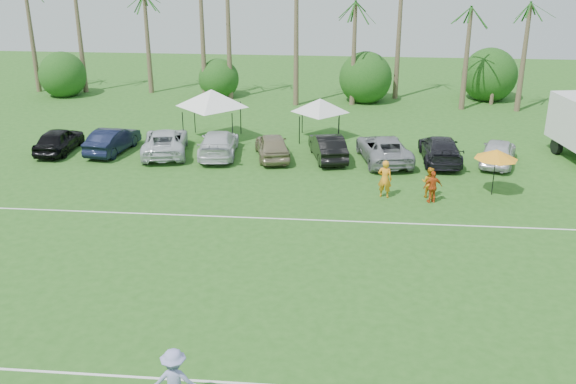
{
  "coord_description": "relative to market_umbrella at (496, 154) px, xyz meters",
  "views": [
    {
      "loc": [
        4.57,
        -13.21,
        12.05
      ],
      "look_at": [
        2.09,
        13.38,
        1.6
      ],
      "focal_mm": 40.0,
      "sensor_mm": 36.0,
      "label": 1
    }
  ],
  "objects": [
    {
      "name": "market_umbrella",
      "position": [
        0.0,
        0.0,
        0.0
      ],
      "size": [
        2.17,
        2.17,
        2.42
      ],
      "color": "black",
      "rests_on": "ground"
    },
    {
      "name": "bush_tree_0",
      "position": [
        -31.1,
        20.94,
        -0.37
      ],
      "size": [
        4.0,
        4.0,
        4.0
      ],
      "color": "brown",
      "rests_on": "ground"
    },
    {
      "name": "canopy_tent_right",
      "position": [
        -9.22,
        9.17,
        0.5
      ],
      "size": [
        3.85,
        3.85,
        3.12
      ],
      "color": "black",
      "rests_on": "ground"
    },
    {
      "name": "bush_tree_1",
      "position": [
        -18.1,
        20.94,
        -0.37
      ],
      "size": [
        4.0,
        4.0,
        4.0
      ],
      "color": "brown",
      "rests_on": "ground"
    },
    {
      "name": "field_lines",
      "position": [
        -12.1,
        -10.06,
        -2.16
      ],
      "size": [
        80.0,
        12.1,
        0.01
      ],
      "color": "white",
      "rests_on": "ground"
    },
    {
      "name": "palm_tree_0",
      "position": [
        -34.1,
        19.94,
        5.31
      ],
      "size": [
        2.4,
        2.4,
        8.9
      ],
      "color": "brown",
      "rests_on": "ground"
    },
    {
      "name": "parked_car_4",
      "position": [
        -11.84,
        4.89,
        -1.41
      ],
      "size": [
        2.76,
        4.74,
        1.52
      ],
      "primitive_type": "imported",
      "rotation": [
        0.0,
        0.0,
        3.37
      ],
      "color": "gray",
      "rests_on": "ground"
    },
    {
      "name": "parked_car_3",
      "position": [
        -15.12,
        5.1,
        -1.41
      ],
      "size": [
        2.56,
        5.39,
        1.52
      ],
      "primitive_type": "imported",
      "rotation": [
        0.0,
        0.0,
        3.23
      ],
      "color": "silver",
      "rests_on": "ground"
    },
    {
      "name": "parked_car_5",
      "position": [
        -8.56,
        5.05,
        -1.41
      ],
      "size": [
        2.6,
        4.85,
        1.52
      ],
      "primitive_type": "imported",
      "rotation": [
        0.0,
        0.0,
        3.37
      ],
      "color": "black",
      "rests_on": "ground"
    },
    {
      "name": "frisbee_player",
      "position": [
        -11.92,
        -17.3,
        -1.22
      ],
      "size": [
        1.35,
        0.9,
        1.91
      ],
      "rotation": [
        0.0,
        0.0,
        3.22
      ],
      "color": "#9596D4",
      "rests_on": "ground"
    },
    {
      "name": "sideline_player_b",
      "position": [
        -3.27,
        -0.67,
        -1.38
      ],
      "size": [
        0.95,
        0.87,
        1.59
      ],
      "primitive_type": "imported",
      "rotation": [
        0.0,
        0.0,
        2.71
      ],
      "color": "orange",
      "rests_on": "ground"
    },
    {
      "name": "sideline_player_c",
      "position": [
        -3.18,
        -1.35,
        -1.35
      ],
      "size": [
        1.03,
        0.66,
        1.63
      ],
      "primitive_type": "imported",
      "rotation": [
        0.0,
        0.0,
        3.44
      ],
      "color": "#CA4A16",
      "rests_on": "ground"
    },
    {
      "name": "parked_car_8",
      "position": [
        1.29,
        4.99,
        -1.41
      ],
      "size": [
        3.03,
        4.78,
        1.52
      ],
      "primitive_type": "imported",
      "rotation": [
        0.0,
        0.0,
        2.84
      ],
      "color": "silver",
      "rests_on": "ground"
    },
    {
      "name": "canopy_tent_left",
      "position": [
        -16.1,
        8.25,
        1.15
      ],
      "size": [
        4.79,
        4.79,
        3.88
      ],
      "color": "black",
      "rests_on": "ground"
    },
    {
      "name": "palm_tree_4",
      "position": [
        -16.1,
        19.94,
        5.31
      ],
      "size": [
        2.4,
        2.4,
        8.9
      ],
      "color": "brown",
      "rests_on": "ground"
    },
    {
      "name": "parked_car_2",
      "position": [
        -18.4,
        5.11,
        -1.41
      ],
      "size": [
        3.52,
        5.84,
        1.52
      ],
      "primitive_type": "imported",
      "rotation": [
        0.0,
        0.0,
        3.34
      ],
      "color": "silver",
      "rests_on": "ground"
    },
    {
      "name": "bush_tree_2",
      "position": [
        -6.1,
        20.94,
        -0.37
      ],
      "size": [
        4.0,
        4.0,
        4.0
      ],
      "color": "brown",
      "rests_on": "ground"
    },
    {
      "name": "palm_tree_8",
      "position": [
        0.9,
        19.94,
        5.31
      ],
      "size": [
        2.4,
        2.4,
        8.9
      ],
      "color": "brown",
      "rests_on": "ground"
    },
    {
      "name": "sideline_player_a",
      "position": [
        -5.49,
        -0.84,
        -1.2
      ],
      "size": [
        0.8,
        0.63,
        1.94
      ],
      "primitive_type": "imported",
      "rotation": [
        0.0,
        0.0,
        2.89
      ],
      "color": "orange",
      "rests_on": "ground"
    },
    {
      "name": "parked_car_0",
      "position": [
        -24.96,
        4.85,
        -1.41
      ],
      "size": [
        1.83,
        4.47,
        1.52
      ],
      "primitive_type": "imported",
      "rotation": [
        0.0,
        0.0,
        3.15
      ],
      "color": "black",
      "rests_on": "ground"
    },
    {
      "name": "parked_car_6",
      "position": [
        -5.28,
        4.93,
        -1.41
      ],
      "size": [
        3.49,
        5.83,
        1.52
      ],
      "primitive_type": "imported",
      "rotation": [
        0.0,
        0.0,
        3.33
      ],
      "color": "gray",
      "rests_on": "ground"
    },
    {
      "name": "parked_car_7",
      "position": [
        -1.99,
        5.15,
        -1.41
      ],
      "size": [
        2.17,
        5.24,
        1.52
      ],
      "primitive_type": "imported",
      "rotation": [
        0.0,
        0.0,
        3.15
      ],
      "color": "black",
      "rests_on": "ground"
    },
    {
      "name": "parked_car_1",
      "position": [
        -21.68,
        5.13,
        -1.41
      ],
      "size": [
        2.24,
        4.78,
        1.52
      ],
      "primitive_type": "imported",
      "rotation": [
        0.0,
        0.0,
        3.0
      ],
      "color": "black",
      "rests_on": "ground"
    },
    {
      "name": "bush_tree_3",
      "position": [
        3.9,
        20.94,
        -0.37
      ],
      "size": [
        4.0,
        4.0,
        4.0
      ],
      "color": "brown",
      "rests_on": "ground"
    }
  ]
}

